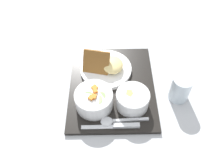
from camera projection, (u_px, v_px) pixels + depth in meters
The scene contains 8 objects.
ground_plane at pixel (112, 87), 0.87m from camera, with size 4.00×4.00×0.00m, color silver.
serving_tray at pixel (112, 86), 0.86m from camera, with size 0.38×0.31×0.01m.
bowl_salad at pixel (94, 99), 0.78m from camera, with size 0.13×0.13×0.07m.
bowl_soup at pixel (133, 99), 0.78m from camera, with size 0.11×0.11×0.06m.
plate_main at pixel (106, 67), 0.89m from camera, with size 0.19×0.19×0.09m.
knife at pixel (120, 126), 0.75m from camera, with size 0.02×0.19×0.01m.
spoon at pixel (118, 121), 0.76m from camera, with size 0.04×0.16×0.01m.
glass_water at pixel (180, 89), 0.81m from camera, with size 0.07×0.07×0.10m.
Camera 1 is at (-0.53, 0.02, 0.69)m, focal length 38.00 mm.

